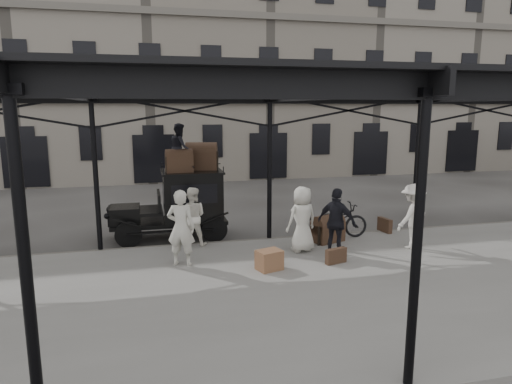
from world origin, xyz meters
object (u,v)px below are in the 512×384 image
Objects in this scene: bicycle at (335,221)px; steamer_trunk_platform at (328,230)px; porter_left at (181,228)px; steamer_trunk_roof_near at (179,162)px; porter_official at (337,222)px; taxi at (182,201)px.

steamer_trunk_platform is at bearing 133.93° from bicycle.
porter_left is at bearing 173.16° from steamer_trunk_platform.
bicycle is 2.23× the size of steamer_trunk_platform.
bicycle is 2.57× the size of steamer_trunk_roof_near.
steamer_trunk_platform is at bearing -25.30° from steamer_trunk_roof_near.
porter_official is 2.30× the size of steamer_trunk_roof_near.
porter_left is at bearing 46.03° from porter_official.
porter_left is at bearing 109.55° from bicycle.
steamer_trunk_platform is at bearing -25.02° from taxi.
porter_left reaches higher than porter_official.
bicycle is (4.79, 1.36, -0.44)m from porter_left.
taxi is at bearing 68.42° from steamer_trunk_roof_near.
taxi reaches higher than porter_left.
bicycle is 0.49m from steamer_trunk_platform.
steamer_trunk_roof_near is at bearing -108.07° from taxi.
porter_official is 5.16m from steamer_trunk_roof_near.
bicycle is at bearing -20.26° from taxi.
porter_left is at bearing -97.57° from steamer_trunk_roof_near.
steamer_trunk_roof_near reaches higher than porter_left.
steamer_trunk_roof_near is at bearing 137.79° from steamer_trunk_platform.
steamer_trunk_roof_near is at bearing 11.90° from porter_official.
porter_official is 0.90× the size of bicycle.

